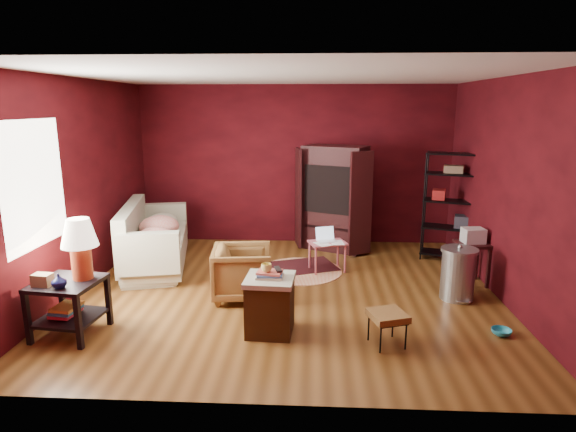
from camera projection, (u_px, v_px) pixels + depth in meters
The scene contains 18 objects.
room at pixel (284, 189), 6.13m from camera, with size 5.54×5.04×2.84m.
sofa at pixel (153, 242), 7.40m from camera, with size 1.97×0.57×0.77m, color #ACAD95.
armchair at pixel (243, 270), 6.19m from camera, with size 0.73×0.68×0.75m, color black.
pet_bowl_steel at pixel (463, 295), 6.07m from camera, with size 0.21×0.05×0.21m, color silver.
pet_bowl_turquoise at pixel (502, 326), 5.22m from camera, with size 0.21×0.07×0.21m, color teal.
vase at pixel (59, 281), 4.92m from camera, with size 0.15×0.16×0.15m, color #0B0F39.
mug at pixel (266, 267), 5.12m from camera, with size 0.11×0.09×0.11m, color #E2D26E.
side_table at pixel (74, 266), 5.14m from camera, with size 0.71×0.71×1.28m.
sofa_cushions at pixel (152, 240), 7.36m from camera, with size 1.27×2.26×0.90m.
hamper at pixel (270, 304), 5.24m from camera, with size 0.55×0.55×0.73m.
footstool at pixel (388, 317), 4.96m from camera, with size 0.45×0.45×0.36m.
rug_round at pixel (301, 271), 7.26m from camera, with size 1.30×1.30×0.01m.
rug_oriental at pixel (300, 266), 7.43m from camera, with size 1.25×1.05×0.01m.
laptop_desk at pixel (327, 245), 7.19m from camera, with size 0.62×0.54×0.65m.
tv_armoire at pixel (334, 196), 8.20m from camera, with size 1.28×1.07×1.78m.
wire_shelving at pixel (452, 202), 7.62m from camera, with size 0.92×0.60×1.73m.
small_stand at pixel (473, 243), 6.61m from camera, with size 0.45×0.45×0.80m.
trash_can at pixel (458, 273), 6.16m from camera, with size 0.56×0.56×0.73m.
Camera 1 is at (0.34, -6.05, 2.45)m, focal length 30.00 mm.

